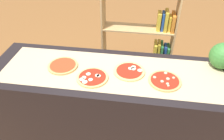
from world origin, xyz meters
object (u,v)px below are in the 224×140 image
pizza_mozzarella_1 (92,77)px  pizza_mozzarella_2 (129,71)px  pizza_plain_0 (63,66)px  watermelon (223,56)px  pizza_mushroom_3 (165,81)px  bookshelf (146,49)px

pizza_mozzarella_1 → pizza_mozzarella_2: bearing=23.8°
pizza_plain_0 → pizza_mozzarella_2: 0.63m
pizza_mozzarella_1 → watermelon: size_ratio=1.14×
pizza_plain_0 → pizza_mozzarella_1: bearing=-23.2°
pizza_plain_0 → pizza_mushroom_3: 0.95m
pizza_mozzarella_2 → pizza_mozzarella_1: bearing=-156.2°
pizza_mushroom_3 → watermelon: watermelon is taller
pizza_mozzarella_1 → pizza_mozzarella_2: size_ratio=0.97×
pizza_mushroom_3 → watermelon: bearing=29.5°
pizza_mozzarella_1 → pizza_mushroom_3: bearing=4.3°
watermelon → pizza_mushroom_3: bearing=-150.5°
pizza_mozzarella_1 → bookshelf: bookshelf is taller
watermelon → pizza_mozzarella_2: bearing=-166.3°
pizza_mozzarella_1 → pizza_mozzarella_2: (0.32, 0.14, -0.00)m
pizza_mozzarella_1 → watermelon: bearing=16.6°
pizza_mozzarella_2 → bookshelf: bearing=80.0°
pizza_mozzarella_1 → pizza_mushroom_3: same height
watermelon → bookshelf: bearing=132.2°
pizza_plain_0 → pizza_mozzarella_1: size_ratio=1.01×
pizza_mozzarella_2 → watermelon: (0.84, 0.20, 0.11)m
pizza_mozzarella_1 → pizza_mushroom_3: 0.63m
bookshelf → pizza_mushroom_3: bearing=-81.9°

